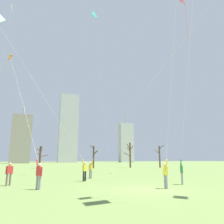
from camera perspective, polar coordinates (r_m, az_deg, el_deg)
ground_plane at (r=14.48m, az=8.93°, el=-19.54°), size 400.00×400.00×0.00m
kite_flyer_midfield_center_purple at (r=20.47m, az=-0.17°, el=-7.61°), size 7.24×15.66×15.99m
kite_flyer_far_back_yellow at (r=17.23m, az=18.31°, el=-7.85°), size 2.49×6.74×18.31m
kite_flyer_foreground_right_green at (r=17.92m, az=-11.54°, el=-7.73°), size 8.27×6.79×10.88m
kite_flyer_midfield_left_orange at (r=15.94m, az=-19.82°, el=-10.27°), size 3.71×9.39×12.93m
kite_flyer_midfield_right_pink at (r=13.92m, az=14.50°, el=-5.57°), size 2.58×5.38×11.12m
bystander_far_off_by_trees at (r=17.97m, az=-25.40°, el=-14.21°), size 0.49×0.29×1.62m
distant_kite_high_overhead_teal at (r=32.55m, az=-4.27°, el=20.92°), size 3.81×2.48×22.26m
distant_kite_low_near_trees_white at (r=35.39m, az=-25.83°, el=18.26°), size 1.56×2.47×23.47m
bare_tree_left_of_center at (r=52.54m, az=12.41°, el=-11.13°), size 1.43×2.31×5.17m
bare_tree_leftmost at (r=49.33m, az=-18.34°, el=-10.99°), size 2.44×2.52×4.66m
bare_tree_center at (r=51.64m, az=4.72°, el=-10.94°), size 2.20×1.69×5.71m
bare_tree_right_of_center at (r=48.52m, az=-4.86°, el=-11.44°), size 1.49×2.21×5.01m
skyline_tall_tower at (r=120.12m, az=-22.72°, el=-6.51°), size 9.55×8.14×29.80m
skyline_mid_tower_left at (r=149.97m, az=3.73°, el=-8.02°), size 9.50×5.00×32.35m
skyline_slender_spire at (r=141.56m, az=-11.39°, el=-4.06°), size 11.69×5.61×43.46m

